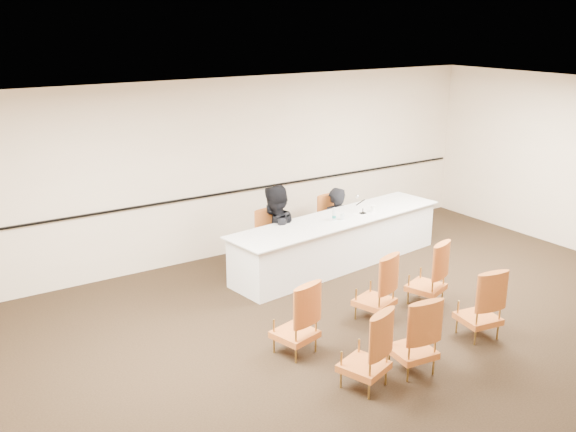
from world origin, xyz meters
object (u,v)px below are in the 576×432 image
at_px(panelist_second_chair, 274,240).
at_px(microphone, 363,205).
at_px(panel_table, 338,241).
at_px(aud_chair_back_left, 365,348).
at_px(aud_chair_back_right, 479,302).
at_px(panelist_main_chair, 335,223).
at_px(panelist_second, 274,240).
at_px(drinking_glass, 342,217).
at_px(aud_chair_back_mid, 413,334).
at_px(water_bottle, 334,214).
at_px(coffee_cup, 373,209).
at_px(aud_chair_front_right, 427,272).
at_px(aud_chair_front_left, 295,317).
at_px(panelist_main, 335,233).
at_px(aud_chair_front_mid, 375,286).

bearing_deg(panelist_second_chair, microphone, -26.83).
distance_m(panel_table, microphone, 0.73).
relative_size(panel_table, microphone, 13.78).
relative_size(aud_chair_back_left, aud_chair_back_right, 1.00).
bearing_deg(panelist_main_chair, panelist_second, 180.00).
height_order(drinking_glass, aud_chair_back_mid, aud_chair_back_mid).
bearing_deg(water_bottle, coffee_cup, 0.38).
relative_size(panelist_second_chair, aud_chair_back_right, 1.00).
bearing_deg(drinking_glass, aud_chair_back_right, -90.46).
bearing_deg(aud_chair_front_right, aud_chair_front_left, 164.92).
xyz_separation_m(panelist_second, water_bottle, (0.80, -0.53, 0.44)).
xyz_separation_m(panelist_main, aud_chair_back_mid, (-1.75, -3.78, 0.18)).
bearing_deg(aud_chair_front_left, panel_table, 28.86).
relative_size(panelist_main_chair, coffee_cup, 7.72).
xyz_separation_m(coffee_cup, aud_chair_front_mid, (-1.48, -1.82, -0.39)).
xyz_separation_m(panel_table, aud_chair_back_right, (-0.03, -2.98, 0.07)).
bearing_deg(panel_table, aud_chair_back_mid, -120.11).
bearing_deg(panelist_main, panelist_main_chair, -0.00).
xyz_separation_m(coffee_cup, aud_chair_back_right, (-0.70, -2.92, -0.39)).
distance_m(aud_chair_front_left, aud_chair_back_right, 2.38).
bearing_deg(water_bottle, drinking_glass, -17.06).
xyz_separation_m(panelist_main, water_bottle, (-0.56, -0.70, 0.62)).
bearing_deg(panelist_main_chair, aud_chair_front_right, -103.70).
bearing_deg(microphone, coffee_cup, -5.54).
xyz_separation_m(panelist_second, coffee_cup, (1.61, -0.53, 0.40)).
height_order(panel_table, aud_chair_front_mid, aud_chair_front_mid).
bearing_deg(coffee_cup, drinking_glass, -176.01).
bearing_deg(panel_table, aud_chair_back_left, -130.07).
relative_size(drinking_glass, aud_chair_back_right, 0.11).
relative_size(water_bottle, aud_chair_back_right, 0.22).
distance_m(microphone, aud_chair_back_mid, 3.62).
xyz_separation_m(panelist_second, microphone, (1.42, -0.51, 0.48)).
distance_m(aud_chair_front_right, aud_chair_back_right, 1.09).
bearing_deg(aud_chair_back_right, panelist_main, 92.06).
bearing_deg(aud_chair_back_left, aud_chair_back_mid, -22.57).
xyz_separation_m(panelist_main, panelist_main_chair, (0.00, 0.00, 0.18)).
bearing_deg(panelist_second_chair, aud_chair_front_mid, -93.87).
distance_m(panelist_second_chair, microphone, 1.58).
xyz_separation_m(microphone, aud_chair_back_mid, (-1.80, -3.11, -0.48)).
relative_size(panelist_main_chair, aud_chair_back_right, 1.00).
bearing_deg(aud_chair_front_mid, water_bottle, 51.95).
distance_m(microphone, aud_chair_front_mid, 2.29).
distance_m(panel_table, aud_chair_back_mid, 3.41).
relative_size(panelist_second_chair, aud_chair_front_right, 1.00).
distance_m(water_bottle, aud_chair_back_left, 3.59).
relative_size(microphone, aud_chair_back_mid, 0.31).
relative_size(panelist_second_chair, microphone, 3.26).
relative_size(panelist_main_chair, aud_chair_front_left, 1.00).
xyz_separation_m(panelist_main_chair, aud_chair_back_left, (-2.42, -3.74, 0.00)).
xyz_separation_m(microphone, aud_chair_front_right, (-0.35, -1.86, -0.48)).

